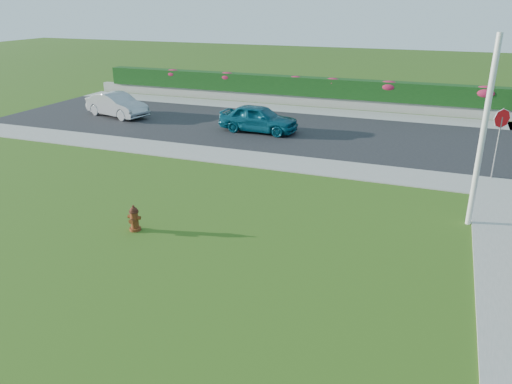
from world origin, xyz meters
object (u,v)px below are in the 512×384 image
at_px(utility_pole, 483,135).
at_px(stop_sign, 500,127).
at_px(sedan_teal, 259,118).
at_px(sedan_silver, 117,105).
at_px(fire_hydrant, 134,219).

distance_m(utility_pole, stop_sign, 4.65).
bearing_deg(sedan_teal, stop_sign, -105.42).
xyz_separation_m(sedan_silver, stop_sign, (18.84, -3.68, 1.24)).
xyz_separation_m(sedan_silver, utility_pole, (17.99, -8.19, 1.99)).
xyz_separation_m(fire_hydrant, utility_pole, (8.84, 3.86, 2.31)).
bearing_deg(stop_sign, sedan_teal, 147.02).
bearing_deg(sedan_teal, utility_pole, -127.21).
height_order(utility_pole, stop_sign, utility_pole).
xyz_separation_m(fire_hydrant, sedan_teal, (-0.65, 11.66, 0.34)).
bearing_deg(stop_sign, sedan_silver, 153.58).
relative_size(fire_hydrant, stop_sign, 0.29).
bearing_deg(sedan_teal, sedan_silver, 89.52).
height_order(fire_hydrant, stop_sign, stop_sign).
height_order(fire_hydrant, sedan_silver, sedan_silver).
relative_size(fire_hydrant, sedan_teal, 0.20).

